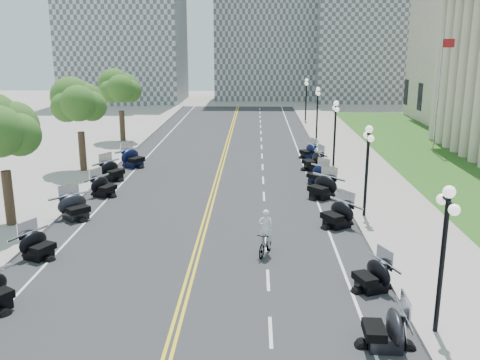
{
  "coord_description": "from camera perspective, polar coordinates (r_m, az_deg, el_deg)",
  "views": [
    {
      "loc": [
        2.66,
        -23.91,
        9.38
      ],
      "look_at": [
        1.81,
        4.37,
        2.0
      ],
      "focal_mm": 40.0,
      "sensor_mm": 36.0,
      "label": 1
    }
  ],
  "objects": [
    {
      "name": "motorcycle_n_7",
      "position": [
        33.1,
        8.74,
        -0.62
      ],
      "size": [
        3.13,
        3.13,
        1.55
      ],
      "primitive_type": null,
      "rotation": [
        0.0,
        0.0,
        -0.84
      ],
      "color": "black",
      "rests_on": "road"
    },
    {
      "name": "street_lamp_5",
      "position": [
        64.54,
        7.06,
        8.48
      ],
      "size": [
        0.5,
        1.2,
        4.9
      ],
      "primitive_type": null,
      "color": "black",
      "rests_on": "sidewalk_north"
    },
    {
      "name": "centerline_yellow_a",
      "position": [
        35.29,
        -2.87,
        -0.79
      ],
      "size": [
        0.12,
        90.0,
        0.0
      ],
      "primitive_type": "cube",
      "color": "yellow",
      "rests_on": "road"
    },
    {
      "name": "lane_dash_7",
      "position": [
        29.45,
        2.68,
        -3.95
      ],
      "size": [
        0.12,
        2.0,
        0.0
      ],
      "primitive_type": "cube",
      "color": "white",
      "rests_on": "road"
    },
    {
      "name": "motorcycle_s_7",
      "position": [
        34.19,
        -14.35,
        -0.56
      ],
      "size": [
        2.62,
        2.62,
        1.39
      ],
      "primitive_type": null,
      "rotation": [
        0.0,
        0.0,
        1.15
      ],
      "color": "black",
      "rests_on": "road"
    },
    {
      "name": "motorcycle_s_6",
      "position": [
        30.23,
        -17.18,
        -2.65
      ],
      "size": [
        3.0,
        3.0,
        1.49
      ],
      "primitive_type": null,
      "rotation": [
        0.0,
        0.0,
        0.81
      ],
      "color": "black",
      "rests_on": "road"
    },
    {
      "name": "lane_dash_5",
      "position": [
        22.01,
        3.01,
        -10.59
      ],
      "size": [
        0.12,
        2.0,
        0.0
      ],
      "primitive_type": "cube",
      "color": "white",
      "rests_on": "road"
    },
    {
      "name": "lane_dash_19",
      "position": [
        76.49,
        2.12,
        7.58
      ],
      "size": [
        0.12,
        2.0,
        0.0
      ],
      "primitive_type": "cube",
      "color": "white",
      "rests_on": "road"
    },
    {
      "name": "centerline_yellow_b",
      "position": [
        35.27,
        -2.48,
        -0.79
      ],
      "size": [
        0.12,
        90.0,
        0.0
      ],
      "primitive_type": "cube",
      "color": "yellow",
      "rests_on": "road"
    },
    {
      "name": "street_lamp_3",
      "position": [
        40.92,
        10.07,
        4.86
      ],
      "size": [
        0.5,
        1.2,
        4.9
      ],
      "primitive_type": null,
      "color": "black",
      "rests_on": "sidewalk_north"
    },
    {
      "name": "lane_dash_12",
      "position": [
        48.82,
        2.32,
        3.55
      ],
      "size": [
        0.12,
        2.0,
        0.0
      ],
      "primitive_type": "cube",
      "color": "white",
      "rests_on": "road"
    },
    {
      "name": "flagpole",
      "position": [
        48.61,
        20.34,
        8.56
      ],
      "size": [
        1.1,
        0.2,
        10.0
      ],
      "primitive_type": null,
      "color": "silver",
      "rests_on": "ground"
    },
    {
      "name": "lawn",
      "position": [
        45.43,
        20.75,
        1.81
      ],
      "size": [
        9.0,
        60.0,
        0.1
      ],
      "primitive_type": "cube",
      "color": "#356023",
      "rests_on": "ground"
    },
    {
      "name": "distant_block_b",
      "position": [
        92.09,
        2.67,
        18.11
      ],
      "size": [
        16.0,
        12.0,
        30.0
      ],
      "primitive_type": "cube",
      "color": "gray",
      "rests_on": "ground"
    },
    {
      "name": "edge_line_south",
      "position": [
        36.33,
        -12.79,
        -0.69
      ],
      "size": [
        0.12,
        90.0,
        0.0
      ],
      "primitive_type": "cube",
      "color": "white",
      "rests_on": "road"
    },
    {
      "name": "cyclist_rider",
      "position": [
        23.74,
        2.76,
        -3.48
      ],
      "size": [
        0.66,
        0.43,
        1.8
      ],
      "primitive_type": "imported",
      "rotation": [
        0.0,
        0.0,
        3.14
      ],
      "color": "silver",
      "rests_on": "bicycle"
    },
    {
      "name": "motorcycle_s_9",
      "position": [
        41.63,
        -11.33,
        2.4
      ],
      "size": [
        3.05,
        3.05,
        1.55
      ],
      "primitive_type": null,
      "rotation": [
        0.0,
        0.0,
        1.01
      ],
      "color": "black",
      "rests_on": "road"
    },
    {
      "name": "lane_dash_9",
      "position": [
        37.12,
        2.49,
        -0.01
      ],
      "size": [
        0.12,
        2.0,
        0.0
      ],
      "primitive_type": "cube",
      "color": "white",
      "rests_on": "road"
    },
    {
      "name": "lane_dash_16",
      "position": [
        64.6,
        2.18,
        6.27
      ],
      "size": [
        0.12,
        2.0,
        0.0
      ],
      "primitive_type": "cube",
      "color": "white",
      "rests_on": "road"
    },
    {
      "name": "motorcycle_n_3",
      "position": [
        17.93,
        15.2,
        -14.85
      ],
      "size": [
        2.1,
        2.1,
        1.43
      ],
      "primitive_type": null,
      "rotation": [
        0.0,
        0.0,
        -1.6
      ],
      "color": "black",
      "rests_on": "road"
    },
    {
      "name": "lane_dash_18",
      "position": [
        72.52,
        2.14,
        7.19
      ],
      "size": [
        0.12,
        2.0,
        0.0
      ],
      "primitive_type": "cube",
      "color": "white",
      "rests_on": "road"
    },
    {
      "name": "motorcycle_n_9",
      "position": [
        40.26,
        7.82,
        2.12
      ],
      "size": [
        2.69,
        2.69,
        1.52
      ],
      "primitive_type": null,
      "rotation": [
        0.0,
        0.0,
        -1.29
      ],
      "color": "black",
      "rests_on": "road"
    },
    {
      "name": "tree_2",
      "position": [
        29.21,
        -24.07,
        4.23
      ],
      "size": [
        4.8,
        4.8,
        9.2
      ],
      "primitive_type": null,
      "color": "#235619",
      "rests_on": "sidewalk_south"
    },
    {
      "name": "motorcycle_n_4",
      "position": [
        21.52,
        13.89,
        -9.72
      ],
      "size": [
        2.47,
        2.47,
        1.33
      ],
      "primitive_type": null,
      "rotation": [
        0.0,
        0.0,
        -1.2
      ],
      "color": "black",
      "rests_on": "road"
    },
    {
      "name": "sidewalk_north",
      "position": [
        36.03,
        14.22,
        -0.8
      ],
      "size": [
        5.0,
        90.0,
        0.15
      ],
      "primitive_type": "cube",
      "color": "#9E9991",
      "rests_on": "ground"
    },
    {
      "name": "distant_block_a",
      "position": [
        88.43,
        -12.33,
        16.65
      ],
      "size": [
        18.0,
        14.0,
        26.0
      ],
      "primitive_type": "cube",
      "color": "gray",
      "rests_on": "ground"
    },
    {
      "name": "lane_dash_8",
      "position": [
        33.26,
        2.57,
        -1.75
      ],
      "size": [
        0.12,
        2.0,
        0.0
      ],
      "primitive_type": "cube",
      "color": "white",
      "rests_on": "road"
    },
    {
      "name": "street_lamp_1",
      "position": [
        18.29,
        20.75,
        -8.14
      ],
      "size": [
        0.5,
        1.2,
        4.9
      ],
      "primitive_type": null,
      "color": "black",
      "rests_on": "sidewalk_north"
    },
    {
      "name": "lane_dash_13",
      "position": [
        52.75,
        2.28,
        4.38
      ],
      "size": [
        0.12,
        2.0,
        0.0
      ],
      "primitive_type": "cube",
      "color": "white",
      "rests_on": "road"
    },
    {
      "name": "street_lamp_4",
      "position": [
        52.69,
        8.23,
        7.08
      ],
      "size": [
        0.5,
        1.2,
        4.9
      ],
      "primitive_type": null,
      "color": "black",
      "rests_on": "sidewalk_north"
    },
    {
      "name": "lane_dash_14",
      "position": [
        56.69,
        2.24,
        5.1
      ],
      "size": [
        0.12,
        2.0,
        0.0
      ],
      "primitive_type": "cube",
      "color": "white",
      "rests_on": "road"
    },
    {
      "name": "road",
      "position": [
        35.28,
        -2.67,
        -0.81
      ],
      "size": [
        16.0,
        90.0,
        0.01
      ],
      "primitive_type": "cube",
      "color": "#333335",
      "rests_on": "ground"
    },
    {
      "name": "motorcycle_n_8",
      "position": [
        36.59,
        8.32,
        0.69
      ],
      "size": [
        2.7,
        2.7,
        1.34
      ],
      "primitive_type": null,
      "rotation": [
        0.0,
        0.0,
        -0.85
      ],
      "color": "black",
      "rests_on": "road"
    },
    {
      "name": "lane_dash_17",
      "position": [
        68.56,
        2.16,
        6.76
      ],
      "size": [
        0.12,
        2.0,
        0.0
      ],
      "primitive_type": "cube",
      "color": "white",
      "rests_on": "road"
    },
    {
      "name": "ground",
      "position": [
        25.82,
        -4.35,
        -6.72
      ],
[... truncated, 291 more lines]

